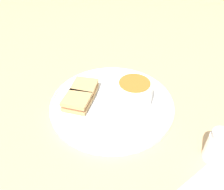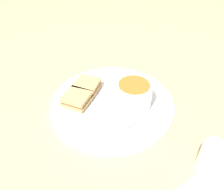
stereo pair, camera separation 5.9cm
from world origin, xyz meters
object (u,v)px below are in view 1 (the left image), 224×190
object	(u,v)px
soup_bowl	(134,93)
salt_shaker	(218,146)
sandwich_half_far	(77,102)
spoon	(127,123)
sandwich_half_near	(85,88)

from	to	relation	value
soup_bowl	salt_shaker	bearing A→B (deg)	3.18
soup_bowl	sandwich_half_far	size ratio (longest dim) A/B	1.04
spoon	sandwich_half_near	size ratio (longest dim) A/B	1.14
sandwich_half_near	salt_shaker	xyz separation A→B (m)	(0.36, 0.08, 0.01)
spoon	sandwich_half_near	bearing A→B (deg)	117.89
sandwich_half_near	sandwich_half_far	size ratio (longest dim) A/B	1.01
sandwich_half_far	salt_shaker	xyz separation A→B (m)	(0.33, 0.13, 0.01)
spoon	sandwich_half_far	size ratio (longest dim) A/B	1.16
soup_bowl	sandwich_half_far	world-z (taller)	soup_bowl
salt_shaker	spoon	bearing A→B (deg)	-156.15
spoon	sandwich_half_far	distance (m)	0.15
soup_bowl	spoon	bearing A→B (deg)	-57.38
spoon	sandwich_half_far	world-z (taller)	sandwich_half_far
salt_shaker	sandwich_half_near	bearing A→B (deg)	-167.57
salt_shaker	sandwich_half_far	bearing A→B (deg)	-158.11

